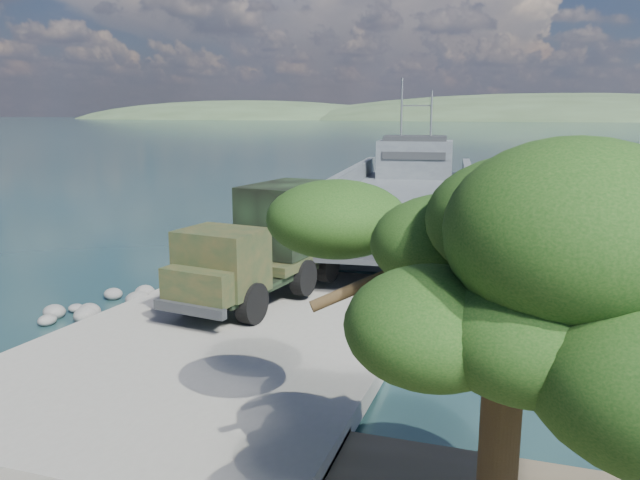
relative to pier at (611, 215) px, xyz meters
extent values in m
plane|color=#1B3C41|center=(-13.00, -18.77, -1.60)|extent=(1400.00, 1400.00, 0.00)
cube|color=gray|center=(-13.00, -19.77, -1.35)|extent=(10.00, 18.00, 0.50)
cube|color=beige|center=(0.00, -0.77, -0.60)|extent=(4.00, 44.00, 0.50)
cube|color=#434A4F|center=(-12.22, 5.38, -1.14)|extent=(12.09, 31.11, 2.53)
cube|color=#434A4F|center=(-16.45, 4.95, 0.73)|extent=(3.64, 30.26, 1.32)
cube|color=#434A4F|center=(-8.00, 5.80, 0.73)|extent=(3.64, 30.26, 1.32)
cube|color=#434A4F|center=(-10.72, -9.62, -0.59)|extent=(9.10, 1.31, 2.63)
cube|color=#434A4F|center=(-13.23, 15.44, 1.64)|extent=(6.44, 4.63, 3.04)
cube|color=#292B2E|center=(-13.23, 15.44, 3.36)|extent=(5.36, 3.73, 0.40)
cylinder|color=gray|center=(-14.44, 15.32, 5.68)|extent=(0.16, 0.16, 5.06)
cylinder|color=gray|center=(-12.03, 15.56, 5.18)|extent=(0.16, 0.16, 4.05)
cylinder|color=black|center=(-15.03, -18.91, -0.44)|extent=(0.66, 1.38, 1.33)
cylinder|color=black|center=(-12.71, -19.27, -0.44)|extent=(0.66, 1.38, 1.33)
cylinder|color=black|center=(-14.50, -15.48, -0.44)|extent=(0.66, 1.38, 1.33)
cylinder|color=black|center=(-12.18, -15.84, -0.44)|extent=(0.66, 1.38, 1.33)
cylinder|color=black|center=(-14.19, -13.46, -0.44)|extent=(0.66, 1.38, 1.33)
cylinder|color=black|center=(-11.87, -13.82, -0.44)|extent=(0.66, 1.38, 1.33)
cube|color=black|center=(-13.43, -16.26, -0.28)|extent=(3.41, 8.01, 0.26)
cube|color=#1E311B|center=(-13.86, -18.99, 0.79)|extent=(2.83, 2.41, 2.04)
cube|color=#1E311B|center=(-14.04, -20.20, 0.28)|extent=(2.46, 1.27, 1.02)
cube|color=#1E311B|center=(-13.22, -14.85, 0.07)|extent=(3.24, 5.03, 0.36)
cube|color=black|center=(-13.18, -14.65, 1.55)|extent=(3.01, 4.21, 2.55)
cube|color=#292B2E|center=(-14.12, -20.70, -0.33)|extent=(2.56, 0.64, 0.31)
imported|color=#1E311B|center=(-15.03, -19.20, -0.09)|extent=(0.89, 0.83, 2.03)
cube|color=white|center=(3.61, 15.79, -1.38)|extent=(1.74, 4.99, 0.80)
cube|color=white|center=(3.67, 14.90, -0.84)|extent=(1.34, 1.51, 0.54)
cylinder|color=gray|center=(3.61, 15.79, 1.52)|extent=(0.09, 0.09, 5.35)
cylinder|color=#362515|center=(-4.94, -28.44, 0.98)|extent=(0.55, 0.55, 5.34)
ellipsoid|color=#12350E|center=(-4.94, -28.44, 3.56)|extent=(5.16, 4.79, 2.21)
ellipsoid|color=#12350E|center=(-8.07, -25.68, 3.56)|extent=(2.58, 2.58, 1.47)
camera|label=1|loc=(-4.91, -36.60, 5.49)|focal=35.00mm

